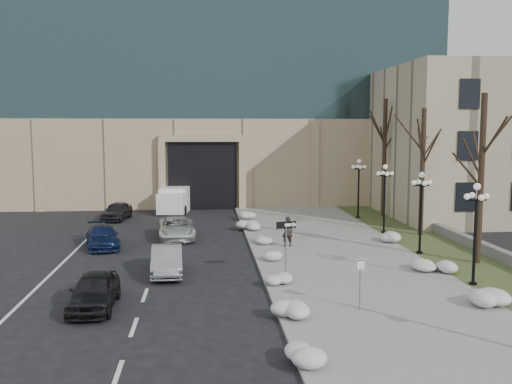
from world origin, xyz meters
TOP-DOWN VIEW (x-y plane):
  - ground at (0.00, 0.00)m, footprint 160.00×160.00m
  - sidewalk at (3.50, 14.00)m, footprint 9.00×40.00m
  - curb at (-1.00, 14.00)m, footprint 0.30×40.00m
  - grass_strip at (10.00, 14.00)m, footprint 4.00×40.00m
  - stone_wall at (12.00, 16.00)m, footprint 0.50×30.00m
  - office_tower at (-2.01, 43.58)m, footprint 40.00×24.70m
  - classical_building at (22.00, 27.98)m, footprint 22.00×18.12m
  - car_a at (-8.32, 4.34)m, footprint 1.74×4.26m
  - car_b at (-5.76, 9.49)m, footprint 1.71×4.34m
  - car_c at (-10.05, 16.34)m, footprint 2.81×4.80m
  - car_d at (-5.71, 18.67)m, footprint 2.68×5.11m
  - car_e at (-10.74, 26.81)m, footprint 2.30×4.32m
  - pedestrian at (1.06, 14.98)m, footprint 0.71×0.51m
  - box_truck at (-6.32, 31.57)m, footprint 3.02×6.90m
  - one_way_sign at (0.14, 8.13)m, footprint 1.05×0.37m
  - keep_sign at (2.13, 2.88)m, footprint 0.46×0.11m
  - snow_clump_a at (-0.82, -1.90)m, footprint 1.10×1.60m
  - snow_clump_b at (-0.85, 1.98)m, footprint 1.10×1.60m
  - snow_clump_c at (-0.54, 6.57)m, footprint 1.10×1.60m
  - snow_clump_d at (-0.46, 11.65)m, footprint 1.10×1.60m
  - snow_clump_e at (-0.59, 16.15)m, footprint 1.10×1.60m
  - snow_clump_f at (-0.89, 20.95)m, footprint 1.10×1.60m
  - snow_clump_g at (-0.76, 25.51)m, footprint 1.10×1.60m
  - snow_clump_h at (7.48, 2.82)m, footprint 1.10×1.60m
  - snow_clump_i at (7.31, 8.67)m, footprint 1.10×1.60m
  - snow_clump_j at (7.87, 15.40)m, footprint 1.10×1.60m
  - snow_clump_k at (7.85, 8.17)m, footprint 1.10×1.60m
  - lamppost_a at (8.30, 6.00)m, footprint 1.18×1.18m
  - lamppost_b at (8.30, 12.50)m, footprint 1.18×1.18m
  - lamppost_c at (8.30, 19.00)m, footprint 1.18×1.18m
  - lamppost_d at (8.30, 25.50)m, footprint 1.18×1.18m
  - tree_near at (10.50, 10.00)m, footprint 3.20×3.20m
  - tree_mid at (10.50, 18.00)m, footprint 3.20×3.20m
  - tree_far at (10.50, 26.00)m, footprint 3.20×3.20m

SIDE VIEW (x-z plane):
  - ground at x=0.00m, z-range 0.00..0.00m
  - grass_strip at x=10.00m, z-range 0.00..0.10m
  - sidewalk at x=3.50m, z-range 0.00..0.12m
  - curb at x=-1.00m, z-range 0.00..0.14m
  - snow_clump_a at x=-0.82m, z-range 0.12..0.48m
  - snow_clump_b at x=-0.85m, z-range 0.12..0.48m
  - snow_clump_c at x=-0.54m, z-range 0.12..0.48m
  - snow_clump_d at x=-0.46m, z-range 0.12..0.48m
  - snow_clump_e at x=-0.59m, z-range 0.12..0.48m
  - snow_clump_f at x=-0.89m, z-range 0.12..0.48m
  - snow_clump_g at x=-0.76m, z-range 0.12..0.48m
  - snow_clump_h at x=7.48m, z-range 0.12..0.48m
  - snow_clump_i at x=7.31m, z-range 0.12..0.48m
  - snow_clump_j at x=7.87m, z-range 0.12..0.48m
  - snow_clump_k at x=7.85m, z-range 0.12..0.48m
  - stone_wall at x=12.00m, z-range 0.00..0.70m
  - car_c at x=-10.05m, z-range 0.00..1.30m
  - car_d at x=-5.71m, z-range 0.00..1.37m
  - car_e at x=-10.74m, z-range 0.00..1.40m
  - car_b at x=-5.76m, z-range 0.00..1.41m
  - car_a at x=-8.32m, z-range 0.00..1.45m
  - box_truck at x=-6.32m, z-range -0.03..2.09m
  - pedestrian at x=1.06m, z-range 0.12..1.94m
  - keep_sign at x=2.13m, z-range 0.50..2.63m
  - one_way_sign at x=0.14m, z-range 0.91..3.71m
  - lamppost_a at x=8.30m, z-range 0.69..5.45m
  - lamppost_b at x=8.30m, z-range 0.69..5.45m
  - lamppost_c at x=8.30m, z-range 0.69..5.45m
  - lamppost_d at x=8.30m, z-range 0.69..5.45m
  - tree_mid at x=10.50m, z-range 1.25..9.75m
  - tree_near at x=10.50m, z-range 1.33..10.33m
  - classical_building at x=22.00m, z-range 0.00..12.00m
  - tree_far at x=10.50m, z-range 1.40..10.90m
  - office_tower at x=-2.01m, z-range 0.49..36.49m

